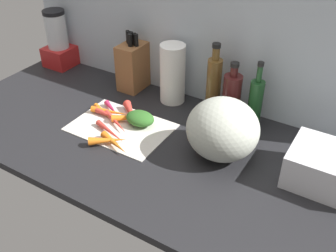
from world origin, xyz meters
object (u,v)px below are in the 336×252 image
at_px(winter_squash, 223,129).
at_px(paper_towel_roll, 173,74).
at_px(bottle_0, 214,85).
at_px(carrot_9, 105,113).
at_px(bottle_1, 231,98).
at_px(bottle_2, 255,103).
at_px(carrot_6, 116,122).
at_px(carrot_0, 107,114).
at_px(carrot_2, 110,132).
at_px(cutting_board, 120,127).
at_px(carrot_4, 131,112).
at_px(knife_block, 133,66).
at_px(carrot_3, 111,112).
at_px(carrot_5, 114,143).
at_px(carrot_8, 112,108).
at_px(carrot_7, 107,140).
at_px(dish_rack, 327,168).
at_px(blender_appliance, 58,42).
at_px(carrot_1, 133,117).

relative_size(winter_squash, paper_towel_roll, 0.99).
distance_m(winter_squash, bottle_0, 0.29).
relative_size(carrot_9, bottle_1, 0.64).
xyz_separation_m(bottle_1, bottle_2, (0.10, 0.01, 0.00)).
bearing_deg(carrot_6, bottle_2, 30.97).
relative_size(carrot_0, carrot_2, 0.75).
relative_size(cutting_board, carrot_0, 2.94).
xyz_separation_m(carrot_0, carrot_4, (0.08, 0.06, 0.00)).
height_order(carrot_0, bottle_1, bottle_1).
bearing_deg(knife_block, carrot_3, -76.49).
bearing_deg(bottle_1, carrot_6, -143.75).
height_order(cutting_board, carrot_5, carrot_5).
height_order(carrot_8, carrot_9, carrot_8).
distance_m(carrot_0, bottle_0, 0.46).
bearing_deg(carrot_2, carrot_3, 127.87).
relative_size(winter_squash, bottle_0, 0.84).
distance_m(carrot_3, winter_squash, 0.51).
bearing_deg(bottle_1, cutting_board, -141.63).
xyz_separation_m(carrot_6, paper_towel_roll, (0.09, 0.30, 0.11)).
distance_m(carrot_2, carrot_3, 0.14).
distance_m(carrot_4, carrot_9, 0.11).
bearing_deg(carrot_8, winter_squash, -2.38).
relative_size(cutting_board, carrot_4, 2.63).
distance_m(carrot_0, carrot_2, 0.13).
bearing_deg(carrot_5, knife_block, 116.54).
height_order(carrot_4, carrot_8, carrot_4).
relative_size(winter_squash, bottle_2, 0.91).
relative_size(cutting_board, carrot_8, 3.52).
relative_size(carrot_0, carrot_6, 0.76).
distance_m(carrot_7, dish_rack, 0.77).
bearing_deg(carrot_0, carrot_3, 84.16).
bearing_deg(dish_rack, carrot_2, -168.42).
bearing_deg(knife_block, bottle_2, -2.03).
distance_m(knife_block, bottle_1, 0.50).
distance_m(carrot_6, winter_squash, 0.45).
distance_m(blender_appliance, dish_rack, 1.41).
xyz_separation_m(carrot_1, carrot_8, (-0.12, 0.01, -0.00)).
bearing_deg(dish_rack, paper_towel_roll, 164.07).
bearing_deg(knife_block, bottle_1, -3.34).
relative_size(carrot_4, blender_appliance, 0.51).
height_order(cutting_board, carrot_0, carrot_0).
height_order(carrot_0, carrot_8, carrot_0).
distance_m(carrot_6, dish_rack, 0.80).
bearing_deg(carrot_2, carrot_7, -61.41).
height_order(carrot_0, knife_block, knife_block).
distance_m(carrot_1, winter_squash, 0.41).
height_order(blender_appliance, bottle_1, blender_appliance).
height_order(winter_squash, dish_rack, winter_squash).
xyz_separation_m(carrot_9, dish_rack, (0.87, 0.06, 0.04)).
xyz_separation_m(winter_squash, paper_towel_roll, (-0.35, 0.24, 0.02)).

